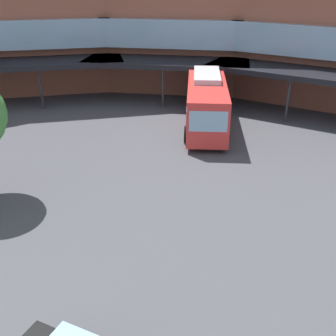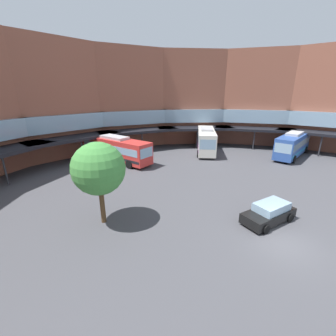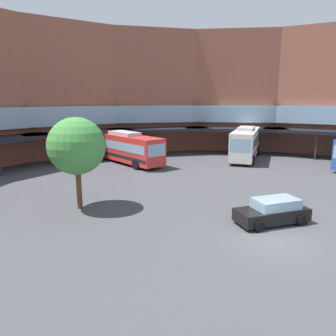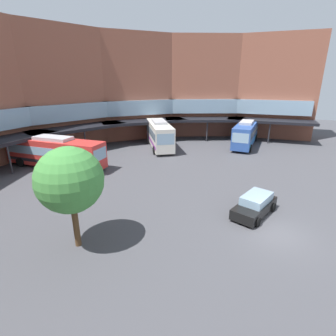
# 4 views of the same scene
# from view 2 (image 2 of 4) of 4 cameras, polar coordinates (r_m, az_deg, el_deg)

# --- Properties ---
(ground_plane) EXTENTS (116.10, 116.10, 0.00)m
(ground_plane) POSITION_cam_2_polar(r_m,az_deg,el_deg) (17.43, 26.82, -16.58)
(ground_plane) COLOR #47474C
(station_building) EXTENTS (73.09, 39.97, 16.46)m
(station_building) POSITION_cam_2_polar(r_m,az_deg,el_deg) (27.08, -15.89, 14.50)
(station_building) COLOR #93543F
(station_building) RESTS_ON ground
(bus_0) EXTENTS (3.75, 12.19, 3.61)m
(bus_0) POSITION_cam_2_polar(r_m,az_deg,el_deg) (33.06, -13.14, 4.83)
(bus_0) COLOR red
(bus_0) RESTS_ON ground
(bus_1) EXTENTS (9.92, 8.18, 3.96)m
(bus_1) POSITION_cam_2_polar(r_m,az_deg,el_deg) (37.80, 9.60, 7.04)
(bus_1) COLOR silver
(bus_1) RESTS_ON ground
(bus_3) EXTENTS (10.56, 2.96, 3.73)m
(bus_3) POSITION_cam_2_polar(r_m,az_deg,el_deg) (39.38, 28.98, 5.24)
(bus_3) COLOR #2D519E
(bus_3) RESTS_ON ground
(parked_car) EXTENTS (4.73, 2.95, 1.53)m
(parked_car) POSITION_cam_2_polar(r_m,az_deg,el_deg) (19.15, 24.18, -10.29)
(parked_car) COLOR black
(parked_car) RESTS_ON ground
(plaza_tree) EXTENTS (3.82, 3.82, 6.23)m
(plaza_tree) POSITION_cam_2_polar(r_m,az_deg,el_deg) (16.73, -17.13, -0.22)
(plaza_tree) COLOR brown
(plaza_tree) RESTS_ON ground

